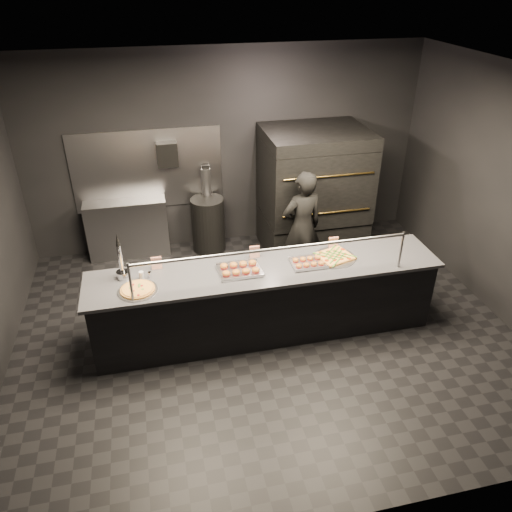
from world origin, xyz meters
name	(u,v)px	position (x,y,z in m)	size (l,w,h in m)	color
room	(264,222)	(-0.02, 0.05, 1.50)	(6.04, 6.00, 3.00)	black
service_counter	(266,301)	(0.00, 0.00, 0.46)	(4.10, 0.78, 1.37)	black
pizza_oven	(313,192)	(1.20, 1.90, 0.97)	(1.50, 1.23, 1.91)	black
prep_shelf	(128,228)	(-1.60, 2.32, 0.45)	(1.20, 0.35, 0.90)	#99999E
towel_dispenser	(167,154)	(-0.90, 2.39, 1.55)	(0.30, 0.20, 0.35)	black
fire_extinguisher	(206,182)	(-0.35, 2.40, 1.06)	(0.14, 0.14, 0.51)	#B2B2B7
beer_tap	(122,266)	(-1.60, 0.16, 1.08)	(0.14, 0.21, 0.56)	silver
round_pizza	(138,290)	(-1.45, -0.14, 0.94)	(0.43, 0.43, 0.03)	silver
slider_tray_a	(240,269)	(-0.31, 0.00, 0.95)	(0.52, 0.40, 0.08)	silver
slider_tray_b	(308,263)	(0.50, -0.02, 0.94)	(0.40, 0.29, 0.06)	silver
square_pizza	(335,257)	(0.85, 0.05, 0.94)	(0.49, 0.49, 0.05)	silver
condiment_jar	(144,275)	(-1.37, 0.10, 0.96)	(0.14, 0.05, 0.09)	silver
tent_cards	(250,252)	(-0.13, 0.28, 1.00)	(2.26, 0.04, 0.15)	white
trash_bin	(208,224)	(-0.38, 2.22, 0.43)	(0.52, 0.52, 0.86)	black
worker	(302,227)	(0.78, 1.09, 0.81)	(0.59, 0.39, 1.62)	black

